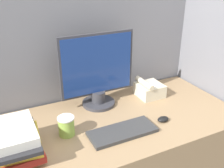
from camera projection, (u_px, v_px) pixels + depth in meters
name	position (u px, v px, depth m)	size (l,w,h in m)	color
cubicle_panel_rear	(91.00, 86.00, 1.82)	(1.86, 0.04, 1.63)	slate
cubicle_panel_right	(212.00, 85.00, 1.83)	(0.04, 0.77, 1.63)	slate
monitor	(98.00, 74.00, 1.60)	(0.47, 0.21, 0.46)	#333338
keyboard	(123.00, 132.00, 1.39)	(0.36, 0.15, 0.02)	#333333
mouse	(163.00, 119.00, 1.49)	(0.07, 0.05, 0.03)	black
coffee_cup	(66.00, 126.00, 1.36)	(0.09, 0.09, 0.11)	#8CB247
book_stack	(15.00, 143.00, 1.19)	(0.24, 0.30, 0.16)	#C6B78C
desk_telephone	(149.00, 89.00, 1.77)	(0.16, 0.18, 0.12)	beige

